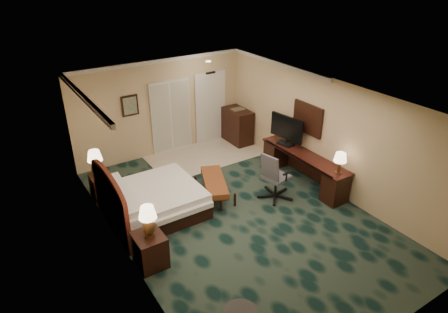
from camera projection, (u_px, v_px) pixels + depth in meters
floor at (237, 215)px, 8.80m from camera, size 5.00×7.50×0.00m
ceiling at (240, 98)px, 7.57m from camera, size 5.00×7.50×0.00m
wall_back at (161, 108)px, 11.00m from camera, size 5.00×0.00×2.70m
wall_front at (396, 269)px, 5.37m from camera, size 5.00×0.00×2.70m
wall_left at (121, 196)px, 6.98m from camera, size 0.00×7.50×2.70m
wall_right at (326, 134)px, 9.38m from camera, size 0.00×7.50×2.70m
crown_molding at (239, 100)px, 7.59m from camera, size 5.00×7.50×0.10m
tile_patch at (206, 155)px, 11.40m from camera, size 3.20×1.70×0.01m
headboard at (110, 200)px, 8.06m from camera, size 0.12×2.00×1.40m
entry_door at (210, 108)px, 11.86m from camera, size 1.02×0.06×2.18m
closet_doors at (171, 117)px, 11.22m from camera, size 1.20×0.06×2.10m
wall_art at (130, 106)px, 10.42m from camera, size 0.45×0.06×0.55m
wall_mirror at (308, 119)px, 9.73m from camera, size 0.05×0.95×0.75m
bed at (156, 201)px, 8.76m from camera, size 1.89×1.75×0.60m
nightstand_near at (150, 250)px, 7.27m from camera, size 0.52×0.59×0.65m
nightstand_far at (101, 186)px, 9.37m from camera, size 0.44×0.51×0.55m
lamp_near at (148, 221)px, 7.00m from camera, size 0.41×0.41×0.61m
lamp_far at (96, 163)px, 9.09m from camera, size 0.42×0.42×0.64m
bed_bench at (214, 188)px, 9.37m from camera, size 0.97×1.45×0.46m
desk at (303, 168)px, 9.92m from camera, size 0.57×2.63×0.76m
tv at (287, 131)px, 10.09m from camera, size 0.24×1.00×0.78m
desk_lamp at (340, 163)px, 8.81m from camera, size 0.34×0.34×0.51m
desk_chair at (276, 175)px, 9.18m from camera, size 0.81×0.78×1.19m
minibar at (237, 126)px, 12.01m from camera, size 0.54×0.98×1.03m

